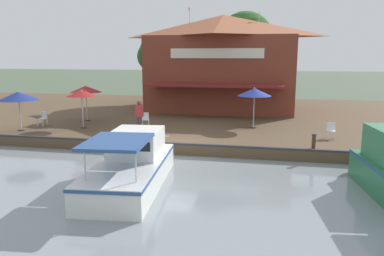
{
  "coord_description": "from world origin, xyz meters",
  "views": [
    {
      "loc": [
        17.52,
        4.67,
        4.97
      ],
      "look_at": [
        -1.0,
        0.9,
        1.3
      ],
      "focal_mm": 35.0,
      "sensor_mm": 36.0,
      "label": 1
    }
  ],
  "objects": [
    {
      "name": "tree_downstream_bank",
      "position": [
        -17.5,
        2.26,
        6.19
      ],
      "size": [
        5.41,
        5.15,
        8.32
      ],
      "color": "brown",
      "rests_on": "quay_deck"
    },
    {
      "name": "patio_umbrella_by_entrance",
      "position": [
        -5.73,
        -7.37,
        2.75
      ],
      "size": [
        2.12,
        2.12,
        2.41
      ],
      "color": "#B7B7B7",
      "rests_on": "quay_deck"
    },
    {
      "name": "ground_plane",
      "position": [
        0.0,
        0.0,
        0.0
      ],
      "size": [
        220.0,
        220.0,
        0.0
      ],
      "primitive_type": "plane",
      "color": "#4C5B47"
    },
    {
      "name": "cafe_chair_under_first_umbrella",
      "position": [
        -4.56,
        -2.81,
        1.08
      ],
      "size": [
        0.57,
        0.57,
        0.85
      ],
      "color": "white",
      "rests_on": "quay_deck"
    },
    {
      "name": "patio_umbrella_back_row",
      "position": [
        -1.71,
        -9.55,
        2.66
      ],
      "size": [
        2.3,
        2.3,
        2.35
      ],
      "color": "#B7B7B7",
      "rests_on": "quay_deck"
    },
    {
      "name": "quay_edge_fender",
      "position": [
        -0.1,
        0.0,
        0.65
      ],
      "size": [
        0.2,
        50.4,
        0.1
      ],
      "primitive_type": "cube",
      "color": "#2D2D33",
      "rests_on": "quay_deck"
    },
    {
      "name": "patio_umbrella_mid_patio_right",
      "position": [
        -3.23,
        -6.36,
        2.71
      ],
      "size": [
        1.79,
        1.79,
        2.32
      ],
      "color": "#B7B7B7",
      "rests_on": "quay_deck"
    },
    {
      "name": "person_at_quay_edge",
      "position": [
        -2.98,
        -2.65,
        1.75
      ],
      "size": [
        0.51,
        0.51,
        1.81
      ],
      "color": "#4C4C56",
      "rests_on": "quay_deck"
    },
    {
      "name": "cafe_chair_back_row_seat",
      "position": [
        -3.1,
        8.03,
        1.08
      ],
      "size": [
        0.48,
        0.48,
        0.85
      ],
      "color": "white",
      "rests_on": "quay_deck"
    },
    {
      "name": "quay_deck",
      "position": [
        -11.0,
        0.0,
        0.3
      ],
      "size": [
        22.0,
        56.0,
        0.6
      ],
      "primitive_type": "cube",
      "color": "brown",
      "rests_on": "ground"
    },
    {
      "name": "cafe_chair_facing_river",
      "position": [
        -3.53,
        -9.28,
        1.08
      ],
      "size": [
        0.5,
        0.5,
        0.85
      ],
      "color": "white",
      "rests_on": "quay_deck"
    },
    {
      "name": "mooring_post",
      "position": [
        -0.35,
        6.86,
        0.99
      ],
      "size": [
        0.22,
        0.22,
        0.77
      ],
      "color": "#473323",
      "rests_on": "quay_deck"
    },
    {
      "name": "tree_upstream_bank",
      "position": [
        -15.8,
        -5.28,
        5.15
      ],
      "size": [
        3.91,
        3.72,
        6.52
      ],
      "color": "brown",
      "rests_on": "quay_deck"
    },
    {
      "name": "patio_umbrella_far_corner",
      "position": [
        -5.31,
        3.87,
        2.8
      ],
      "size": [
        2.05,
        2.05,
        2.48
      ],
      "color": "#B7B7B7",
      "rests_on": "quay_deck"
    },
    {
      "name": "waterfront_restaurant",
      "position": [
        -13.68,
        0.94,
        4.47
      ],
      "size": [
        10.2,
        11.82,
        8.23
      ],
      "color": "brown",
      "rests_on": "quay_deck"
    },
    {
      "name": "motorboat_distant_upstream",
      "position": [
        3.99,
        -0.4,
        0.8
      ],
      "size": [
        7.36,
        2.98,
        2.12
      ],
      "color": "white",
      "rests_on": "river_water"
    }
  ]
}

